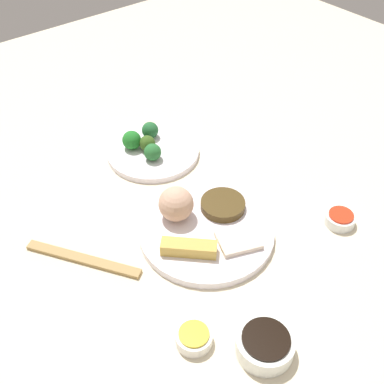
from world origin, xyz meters
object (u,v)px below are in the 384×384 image
Objects in this scene: sauce_ramekin_sweet_and_sour at (340,219)px; chopsticks_pair at (83,259)px; broccoli_plate at (153,152)px; main_plate at (206,232)px; soy_sauce_bowl at (265,345)px; sauce_ramekin_hot_mustard at (194,338)px.

sauce_ramekin_sweet_and_sour reaches higher than chopsticks_pair.
chopsticks_pair is at bearing 122.06° from broccoli_plate.
broccoli_plate is at bearing -13.99° from main_plate.
sauce_ramekin_sweet_and_sour is 0.52m from chopsticks_pair.
soy_sauce_bowl is (-0.25, 0.09, 0.01)m from main_plate.
sauce_ramekin_sweet_and_sour is (0.02, -0.40, 0.00)m from sauce_ramekin_hot_mustard.
soy_sauce_bowl is 1.55× the size of sauce_ramekin_hot_mustard.
sauce_ramekin_sweet_and_sour is at bearing -122.30° from main_plate.
soy_sauce_bowl is at bearing -159.02° from chopsticks_pair.
soy_sauce_bowl is at bearing 160.00° from main_plate.
soy_sauce_bowl is 0.11m from sauce_ramekin_hot_mustard.
sauce_ramekin_hot_mustard is at bearing 93.09° from sauce_ramekin_sweet_and_sour.
sauce_ramekin_sweet_and_sour is at bearing -86.91° from sauce_ramekin_hot_mustard.
sauce_ramekin_hot_mustard reaches higher than broccoli_plate.
soy_sauce_bowl is 1.55× the size of sauce_ramekin_sweet_and_sour.
sauce_ramekin_hot_mustard is 0.26× the size of chopsticks_pair.
broccoli_plate is (0.28, -0.07, -0.00)m from main_plate.
sauce_ramekin_hot_mustard is at bearing 134.83° from main_plate.
sauce_ramekin_sweet_and_sour is (0.10, -0.32, -0.01)m from soy_sauce_bowl.
main_plate is 2.85× the size of soy_sauce_bowl.
chopsticks_pair is (0.26, 0.06, -0.01)m from sauce_ramekin_hot_mustard.
broccoli_plate is at bearing -57.94° from chopsticks_pair.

